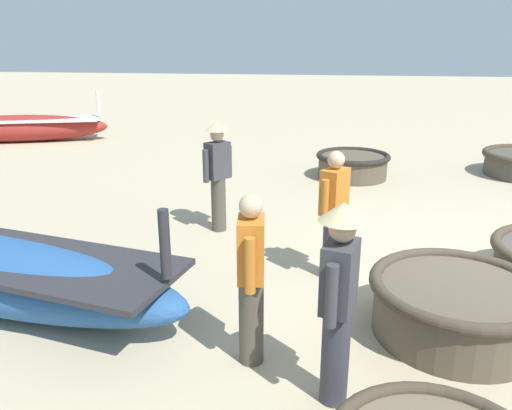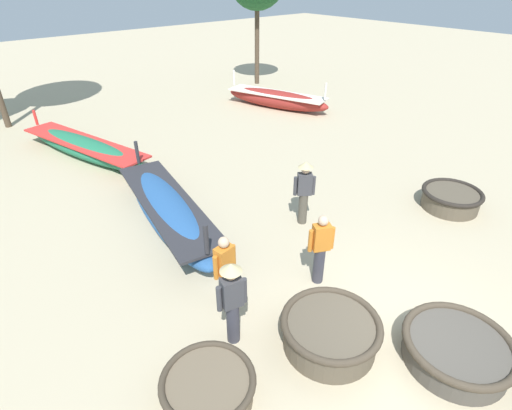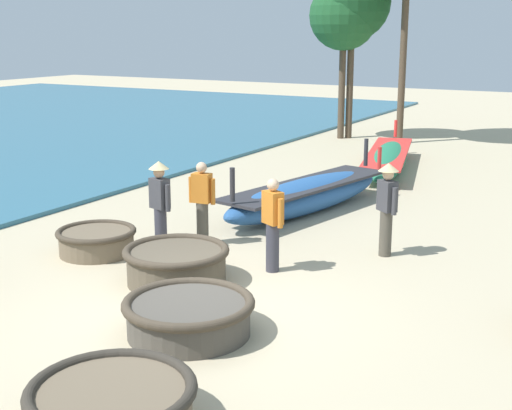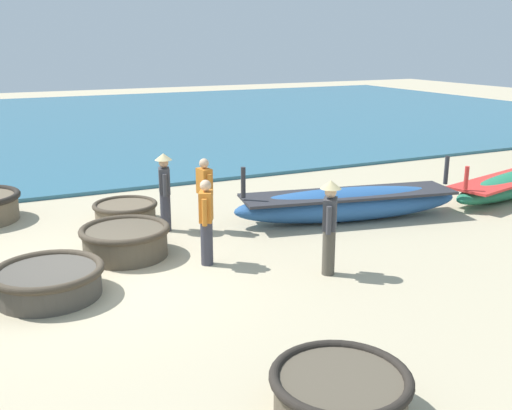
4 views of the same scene
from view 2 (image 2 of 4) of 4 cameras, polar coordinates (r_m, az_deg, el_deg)
name	(u,v)px [view 2 (image 2 of 4)]	position (r m, az deg, el deg)	size (l,w,h in m)	color
ground_plane	(404,344)	(7.68, 20.44, -18.07)	(80.00, 80.00, 0.00)	#BCAD8C
coracle_center	(451,198)	(11.75, 26.09, 0.87)	(1.54, 1.54, 0.52)	brown
coracle_beside_post	(330,332)	(7.10, 10.54, -17.35)	(1.69, 1.69, 0.58)	brown
coracle_front_right	(208,388)	(6.47, -6.84, -24.47)	(1.42, 1.42, 0.46)	brown
coracle_front_left	(457,349)	(7.54, 26.75, -17.93)	(1.75, 1.75, 0.50)	#4C473F
long_boat_green_hull	(168,210)	(10.09, -12.44, -0.70)	(2.07, 5.38, 1.35)	#285693
long_boat_blue_hull	(277,99)	(18.71, 2.98, 14.91)	(2.54, 5.09, 1.40)	maroon
long_boat_red_hull	(84,147)	(14.75, -23.30, 7.58)	(2.48, 6.05, 1.10)	#237551
fisherman_hauling	(320,248)	(7.93, 9.19, -6.06)	(0.48, 0.35, 1.57)	#383842
fisherman_standing_left	(304,189)	(9.67, 6.90, 2.31)	(0.44, 0.38, 1.67)	#4C473D
fisherman_crouching	(232,298)	(6.62, -3.44, -13.17)	(0.52, 0.36, 1.67)	#383842
fisherman_by_coracle	(225,271)	(7.32, -4.43, -9.34)	(0.53, 0.26, 1.57)	#4C473D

